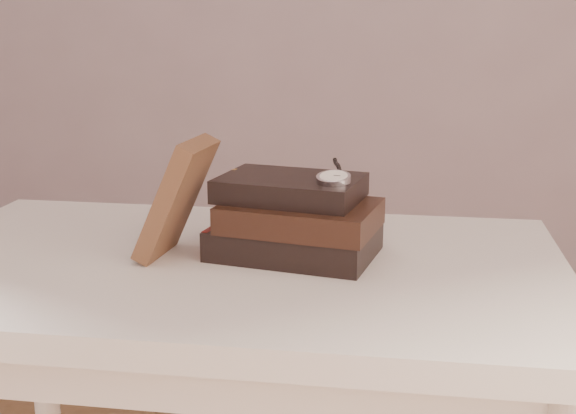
# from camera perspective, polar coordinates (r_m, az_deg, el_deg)

# --- Properties ---
(table) EXTENTS (1.00, 0.60, 0.75)m
(table) POSITION_cam_1_polar(r_m,az_deg,el_deg) (1.17, -4.34, -8.22)
(table) COLOR silver
(table) RESTS_ON ground
(book_stack) EXTENTS (0.27, 0.21, 0.12)m
(book_stack) POSITION_cam_1_polar(r_m,az_deg,el_deg) (1.14, 0.56, -0.95)
(book_stack) COLOR black
(book_stack) RESTS_ON table
(journal) EXTENTS (0.11, 0.13, 0.18)m
(journal) POSITION_cam_1_polar(r_m,az_deg,el_deg) (1.13, -8.42, 0.64)
(journal) COLOR #43281A
(journal) RESTS_ON table
(pocket_watch) EXTENTS (0.06, 0.15, 0.02)m
(pocket_watch) POSITION_cam_1_polar(r_m,az_deg,el_deg) (1.10, 3.49, 2.28)
(pocket_watch) COLOR silver
(pocket_watch) RESTS_ON book_stack
(eyeglasses) EXTENTS (0.12, 0.13, 0.05)m
(eyeglasses) POSITION_cam_1_polar(r_m,az_deg,el_deg) (1.24, -1.97, 0.89)
(eyeglasses) COLOR silver
(eyeglasses) RESTS_ON book_stack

